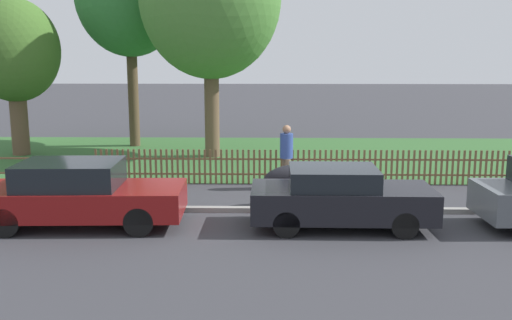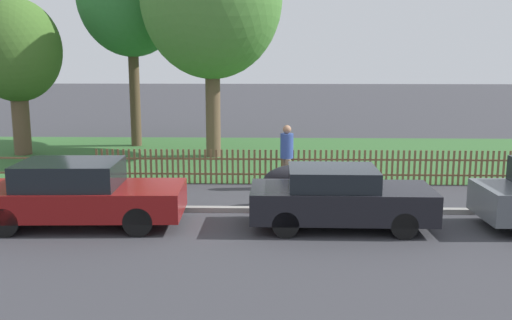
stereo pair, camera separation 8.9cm
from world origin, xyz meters
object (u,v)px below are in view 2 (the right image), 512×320
at_px(parked_car_navy_estate, 339,197).
at_px(pedestrian_near_fence, 287,153).
at_px(covered_motorcycle, 301,181).
at_px(parked_car_black_saloon, 78,194).
at_px(tree_nearest_kerb, 16,52).

xyz_separation_m(parked_car_navy_estate, pedestrian_near_fence, (-1.06, 3.68, 0.34)).
relative_size(covered_motorcycle, pedestrian_near_fence, 1.06).
bearing_deg(pedestrian_near_fence, parked_car_navy_estate, 1.51).
relative_size(parked_car_black_saloon, parked_car_navy_estate, 1.15).
distance_m(parked_car_navy_estate, tree_nearest_kerb, 14.55).
bearing_deg(parked_car_black_saloon, tree_nearest_kerb, 117.74).
relative_size(parked_car_black_saloon, tree_nearest_kerb, 0.78).
distance_m(parked_car_black_saloon, parked_car_navy_estate, 5.77).
relative_size(parked_car_navy_estate, covered_motorcycle, 2.07).
height_order(parked_car_navy_estate, tree_nearest_kerb, tree_nearest_kerb).
height_order(parked_car_black_saloon, covered_motorcycle, parked_car_black_saloon).
relative_size(parked_car_navy_estate, tree_nearest_kerb, 0.68).
distance_m(parked_car_black_saloon, pedestrian_near_fence, 5.99).
bearing_deg(parked_car_black_saloon, pedestrian_near_fence, 35.76).
height_order(parked_car_black_saloon, tree_nearest_kerb, tree_nearest_kerb).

